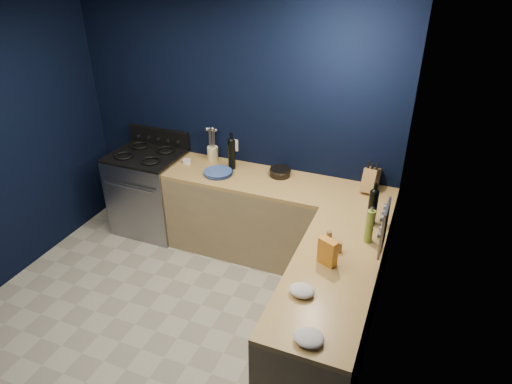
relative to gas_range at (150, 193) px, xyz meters
The scene contains 27 objects.
floor 1.76m from the gas_range, 56.78° to the right, with size 3.50×3.50×0.02m, color #AFAB99.
ceiling 2.74m from the gas_range, 56.78° to the right, with size 3.50×3.50×0.02m, color silver.
wall_back 1.30m from the gas_range, 20.08° to the left, with size 3.50×0.02×2.60m, color black.
wall_right 3.16m from the gas_range, 27.83° to the right, with size 0.02×3.50×2.60m, color black.
cab_back 1.53m from the gas_range, ahead, with size 2.30×0.63×0.86m, color #988055.
top_back 1.59m from the gas_range, ahead, with size 2.30×0.63×0.04m, color olive.
cab_right 2.62m from the gas_range, 25.64° to the right, with size 0.63×1.67×0.86m, color #988055.
top_right 2.66m from the gas_range, 25.64° to the right, with size 0.63×1.67×0.04m, color olive.
gas_range is the anchor object (origin of this frame).
oven_door 0.32m from the gas_range, 90.00° to the right, with size 0.59×0.02×0.42m, color black.
cooktop 0.48m from the gas_range, ahead, with size 0.76×0.66×0.03m, color black.
backguard 0.65m from the gas_range, 90.00° to the left, with size 0.76×0.06×0.20m, color black.
spice_panel 2.89m from the gas_range, 18.08° to the right, with size 0.02×0.28×0.38m, color gray.
wall_outlet 1.16m from the gas_range, 18.88° to the left, with size 0.09×0.02×0.13m, color white.
plate_stack 1.02m from the gas_range, ahead, with size 0.29×0.29×0.04m, color #2A5C95.
ramekin 0.67m from the gas_range, ahead, with size 0.09×0.09×0.04m, color white.
utensil_crock 0.90m from the gas_range, 20.00° to the left, with size 0.12×0.12×0.15m, color #EEE9BA.
wine_bottle_back 1.16m from the gas_range, ahead, with size 0.08×0.08×0.32m, color black.
lemon_basket 1.60m from the gas_range, ahead, with size 0.21×0.21×0.08m, color black.
knife_block 2.48m from the gas_range, ahead, with size 0.12×0.21×0.23m, color olive.
wine_bottle_right 2.62m from the gas_range, ahead, with size 0.08×0.08×0.31m, color black.
oil_bottle 2.69m from the gas_range, 14.75° to the right, with size 0.07×0.07×0.28m, color olive.
spice_jar_near 2.44m from the gas_range, 19.43° to the right, with size 0.05×0.05×0.10m, color olive.
spice_jar_far 2.57m from the gas_range, 20.71° to the right, with size 0.04×0.04×0.09m, color olive.
crouton_bag 2.60m from the gas_range, 24.83° to the right, with size 0.14×0.07×0.21m, color red.
towel_front 2.71m from the gas_range, 33.18° to the right, with size 0.18×0.15×0.06m, color white.
towel_end 3.05m from the gas_range, 37.60° to the right, with size 0.19×0.17×0.06m, color white.
Camera 1 is at (1.89, -2.34, 3.02)m, focal length 31.78 mm.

